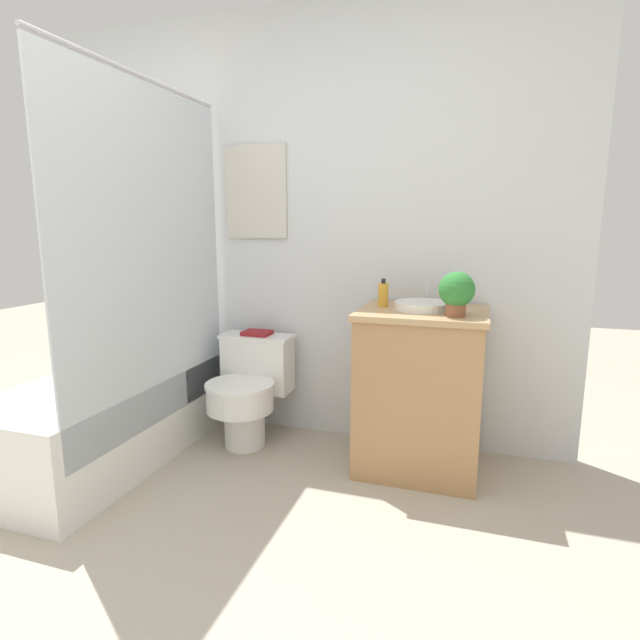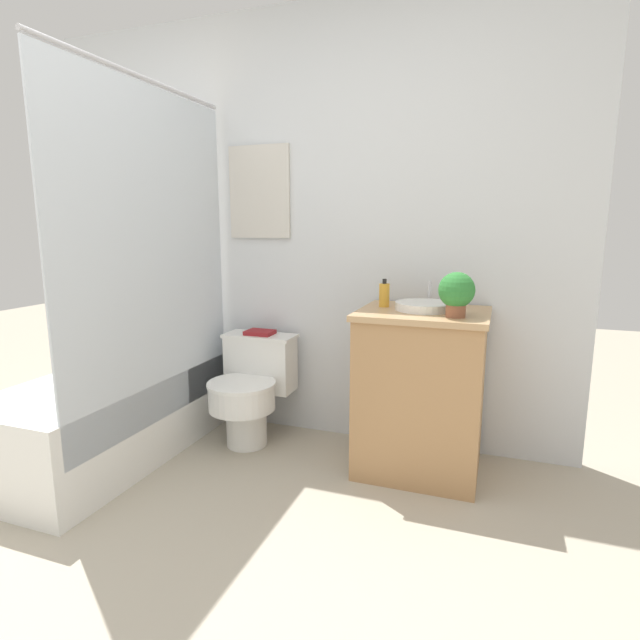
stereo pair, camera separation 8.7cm
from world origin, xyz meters
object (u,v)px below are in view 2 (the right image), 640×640
sink (424,306)px  potted_plant (457,292)px  book_on_tank (260,332)px  toilet (251,387)px  soap_bottle (384,295)px

sink → potted_plant: (0.17, -0.16, 0.10)m
potted_plant → book_on_tank: 1.25m
toilet → book_on_tank: bearing=90.0°
toilet → sink: bearing=0.3°
sink → soap_bottle: size_ratio=2.23×
book_on_tank → toilet: bearing=-90.0°
soap_bottle → book_on_tank: (-0.78, 0.09, -0.28)m
soap_bottle → book_on_tank: soap_bottle is taller
toilet → soap_bottle: 0.98m
sink → book_on_tank: (-1.00, 0.13, -0.24)m
toilet → sink: sink is taller
book_on_tank → potted_plant: bearing=-13.6°
soap_bottle → book_on_tank: size_ratio=0.89×
sink → soap_bottle: 0.22m
toilet → soap_bottle: (0.78, 0.04, 0.58)m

